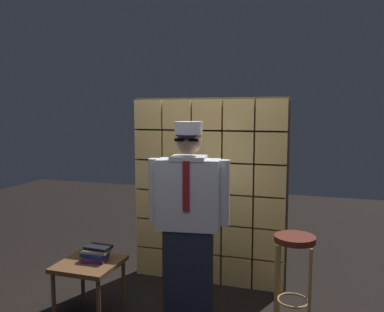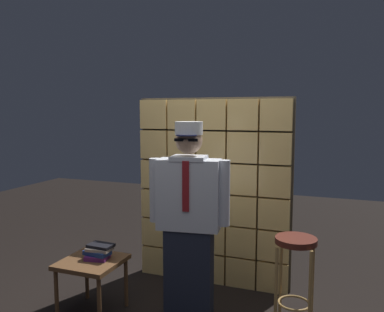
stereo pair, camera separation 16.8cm
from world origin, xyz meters
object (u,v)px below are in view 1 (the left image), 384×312
at_px(bar_stool, 294,260).
at_px(side_table, 89,269).
at_px(standing_person, 189,220).
at_px(book_stack, 96,253).

bearing_deg(bar_stool, side_table, -168.76).
distance_m(standing_person, book_stack, 0.91).
xyz_separation_m(standing_person, bar_stool, (0.87, 0.19, -0.31)).
distance_m(bar_stool, side_table, 1.79).
distance_m(bar_stool, book_stack, 1.73).
bearing_deg(standing_person, book_stack, 179.63).
relative_size(standing_person, book_stack, 6.75).
height_order(standing_person, side_table, standing_person).
height_order(side_table, book_stack, book_stack).
height_order(bar_stool, side_table, bar_stool).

